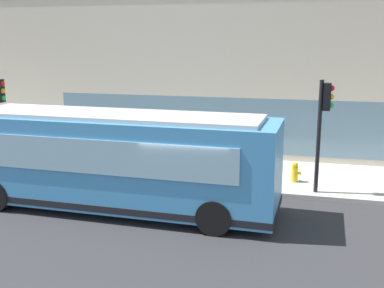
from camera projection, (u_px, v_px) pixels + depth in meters
name	position (u px, v px, depth m)	size (l,w,h in m)	color
ground	(193.00, 218.00, 14.20)	(120.00, 120.00, 0.00)	#2D2D30
sidewalk_curb	(224.00, 173.00, 18.78)	(4.52, 40.00, 0.15)	#B2ADA3
building_corner	(247.00, 12.00, 22.76)	(6.88, 23.32, 13.06)	beige
city_bus_nearside	(116.00, 161.00, 14.67)	(2.79, 10.10, 3.07)	#3F8CC6
traffic_light_near_corner	(324.00, 115.00, 15.59)	(0.32, 0.49, 3.82)	black
traffic_light_down_block	(0.00, 105.00, 18.75)	(0.32, 0.49, 3.67)	black
fire_hydrant	(295.00, 172.00, 17.29)	(0.35, 0.35, 0.74)	yellow
pedestrian_near_hydrant	(53.00, 141.00, 20.02)	(0.32, 0.32, 1.55)	black
newspaper_vending_box	(66.00, 157.00, 19.14)	(0.44, 0.42, 0.90)	#263F99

